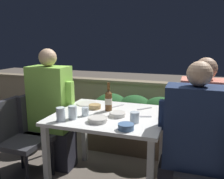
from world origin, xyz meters
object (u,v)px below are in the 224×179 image
person_coral_top (197,128)px  potted_plant (53,107)px  chair_right_far (219,145)px  person_navy_jumper (190,142)px  chair_left_far (39,122)px  beer_bottle (109,100)px  person_green_blouse (53,110)px  chair_right_near (215,161)px  chair_left_near (15,132)px

person_coral_top → potted_plant: (-1.89, 0.57, -0.14)m
chair_right_far → person_navy_jumper: bearing=-127.1°
chair_left_far → beer_bottle: 0.94m
person_green_blouse → person_navy_jumper: bearing=-12.7°
chair_left_far → chair_right_near: bearing=-10.2°
person_navy_jumper → potted_plant: bearing=153.7°
beer_bottle → chair_left_far: bearing=175.2°
chair_left_near → chair_right_near: (1.89, 0.02, 0.00)m
chair_left_near → beer_bottle: size_ratio=3.04×
chair_left_near → person_coral_top: 1.80m
chair_right_near → person_navy_jumper: 0.23m
chair_right_far → potted_plant: size_ratio=1.02×
chair_right_near → beer_bottle: size_ratio=3.04×
chair_left_near → chair_right_far: 1.98m
chair_left_near → person_green_blouse: bearing=54.9°
chair_right_near → chair_right_far: (0.06, 0.33, 0.00)m
chair_left_near → chair_left_far: 0.35m
chair_left_near → chair_left_far: size_ratio=1.00×
person_coral_top → chair_left_near: bearing=-168.8°
chair_right_near → beer_bottle: bearing=165.1°
person_green_blouse → potted_plant: (-0.37, 0.58, -0.17)m
chair_right_far → potted_plant: 2.16m
chair_left_near → person_green_blouse: (0.24, 0.34, 0.16)m
chair_left_far → chair_left_near: bearing=-98.9°
chair_left_far → person_coral_top: (1.71, 0.00, 0.14)m
person_green_blouse → person_coral_top: (1.52, 0.00, -0.03)m
chair_left_far → person_coral_top: bearing=0.1°
chair_left_near → chair_right_near: same height
person_green_blouse → beer_bottle: 0.71m
chair_right_near → person_coral_top: bearing=111.4°
person_navy_jumper → chair_right_far: person_navy_jumper is taller
person_navy_jumper → person_coral_top: person_coral_top is taller
person_green_blouse → chair_left_near: bearing=-125.1°
chair_left_far → person_green_blouse: size_ratio=0.63×
person_navy_jumper → chair_right_far: 0.44m
chair_left_near → potted_plant: size_ratio=1.02×
chair_right_near → person_coral_top: size_ratio=0.65×
chair_left_far → chair_right_near: (1.84, -0.33, 0.00)m
potted_plant → person_coral_top: bearing=-16.9°
person_navy_jumper → person_coral_top: 0.34m
chair_right_near → chair_left_far: bearing=169.8°
person_green_blouse → beer_bottle: (0.68, -0.07, 0.19)m
person_navy_jumper → chair_right_near: bearing=0.0°
chair_left_far → person_navy_jumper: (1.65, -0.33, 0.13)m
potted_plant → chair_right_near: bearing=-24.1°
chair_left_far → person_coral_top: person_coral_top is taller
potted_plant → chair_right_far: bearing=-15.4°
person_green_blouse → beer_bottle: bearing=-6.1°
chair_right_near → person_coral_top: 0.38m
chair_right_far → person_coral_top: bearing=180.0°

